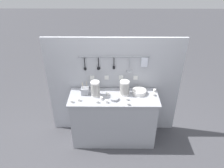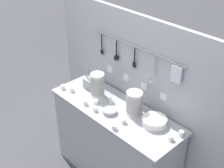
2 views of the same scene
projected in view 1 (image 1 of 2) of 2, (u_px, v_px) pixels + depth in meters
name	position (u px, v px, depth m)	size (l,w,h in m)	color
ground_plane	(114.00, 138.00, 3.95)	(20.00, 20.00, 0.00)	#424247
counter	(114.00, 119.00, 3.71)	(1.43, 0.51, 0.92)	#9EA0A8
back_wall	(114.00, 88.00, 3.72)	(2.23, 0.11, 1.80)	#A8AAB2
bowl_stack_back_corner	(95.00, 89.00, 3.43)	(0.14, 0.14, 0.26)	white
bowl_stack_short_front	(125.00, 88.00, 3.47)	(0.15, 0.15, 0.24)	white
plate_stack	(139.00, 92.00, 3.53)	(0.23, 0.23, 0.07)	white
steel_mixing_bowl	(114.00, 99.00, 3.39)	(0.14, 0.14, 0.04)	#93969E
cutlery_caddy	(85.00, 91.00, 3.51)	(0.12, 0.12, 0.27)	#93969E
cup_back_left	(79.00, 100.00, 3.36)	(0.05, 0.05, 0.05)	white
cup_centre	(101.00, 98.00, 3.39)	(0.05, 0.05, 0.05)	white
cup_beside_plates	(107.00, 94.00, 3.50)	(0.05, 0.05, 0.05)	white
cup_back_right	(127.00, 99.00, 3.38)	(0.05, 0.05, 0.05)	white
cup_edge_far	(72.00, 101.00, 3.33)	(0.05, 0.05, 0.05)	white
cup_front_left	(107.00, 101.00, 3.32)	(0.05, 0.05, 0.05)	white
cup_edge_near	(154.00, 91.00, 3.58)	(0.05, 0.05, 0.05)	white
cup_mid_row	(128.00, 104.00, 3.27)	(0.05, 0.05, 0.05)	white
cup_by_caddy	(154.00, 94.00, 3.48)	(0.05, 0.05, 0.05)	white
cup_front_right	(97.00, 102.00, 3.32)	(0.05, 0.05, 0.05)	white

